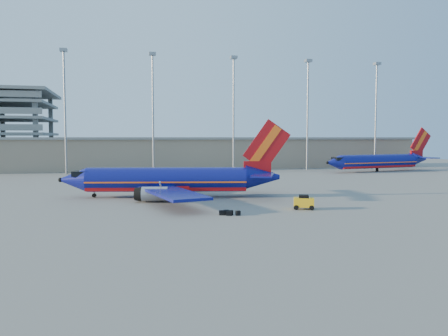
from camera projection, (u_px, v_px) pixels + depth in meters
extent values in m
plane|color=slate|center=(213.00, 197.00, 62.18)|extent=(220.00, 220.00, 0.00)
cube|color=gray|center=(205.00, 154.00, 120.49)|extent=(120.00, 15.00, 8.00)
cube|color=slate|center=(205.00, 138.00, 120.20)|extent=(122.00, 16.00, 0.60)
cylinder|color=gray|center=(65.00, 113.00, 100.05)|extent=(0.44, 0.44, 28.00)
cube|color=gray|center=(63.00, 50.00, 99.05)|extent=(1.60, 1.60, 0.70)
cylinder|color=gray|center=(153.00, 114.00, 104.68)|extent=(0.44, 0.44, 28.00)
cube|color=gray|center=(152.00, 54.00, 103.68)|extent=(1.60, 1.60, 0.70)
cylinder|color=gray|center=(234.00, 115.00, 109.31)|extent=(0.44, 0.44, 28.00)
cube|color=gray|center=(234.00, 57.00, 108.31)|extent=(1.60, 1.60, 0.70)
cylinder|color=gray|center=(308.00, 116.00, 113.94)|extent=(0.44, 0.44, 28.00)
cube|color=gray|center=(308.00, 61.00, 112.94)|extent=(1.60, 1.60, 0.70)
cylinder|color=gray|center=(376.00, 117.00, 118.57)|extent=(0.44, 0.44, 28.00)
cube|color=gray|center=(377.00, 64.00, 117.57)|extent=(1.60, 1.60, 0.70)
cylinder|color=navy|center=(167.00, 180.00, 61.58)|extent=(22.53, 7.81, 3.44)
cube|color=#A50D11|center=(167.00, 186.00, 61.64)|extent=(22.40, 7.17, 1.21)
cube|color=#FF6015|center=(167.00, 181.00, 61.59)|extent=(22.54, 7.84, 0.20)
cone|color=navy|center=(73.00, 180.00, 61.14)|extent=(4.51, 4.14, 3.44)
cube|color=black|center=(82.00, 174.00, 61.11)|extent=(2.67, 2.81, 0.74)
cone|color=navy|center=(262.00, 177.00, 62.01)|extent=(5.42, 4.33, 3.44)
cube|color=#A50D11|center=(257.00, 168.00, 61.90)|extent=(3.92, 1.28, 2.04)
cube|color=#A50D11|center=(267.00, 145.00, 61.72)|extent=(6.74, 1.65, 7.41)
cube|color=#FF6015|center=(265.00, 145.00, 61.71)|extent=(4.52, 1.29, 5.81)
cube|color=navy|center=(257.00, 172.00, 65.11)|extent=(2.84, 5.97, 0.20)
cube|color=navy|center=(263.00, 175.00, 58.82)|extent=(4.92, 6.56, 0.20)
cube|color=navy|center=(181.00, 180.00, 69.83)|extent=(12.14, 14.42, 0.33)
cube|color=navy|center=(172.00, 193.00, 53.53)|extent=(7.65, 15.06, 0.33)
cube|color=#A50D11|center=(170.00, 188.00, 61.68)|extent=(6.18, 4.66, 0.93)
cylinder|color=gray|center=(163.00, 186.00, 66.46)|extent=(3.67, 2.58, 1.95)
cylinder|color=gray|center=(155.00, 194.00, 56.83)|extent=(3.67, 2.58, 1.95)
cylinder|color=gray|center=(94.00, 194.00, 61.37)|extent=(0.26, 0.26, 1.02)
cylinder|color=black|center=(94.00, 195.00, 61.39)|extent=(0.63, 0.35, 0.59)
cylinder|color=black|center=(178.00, 192.00, 64.18)|extent=(0.87, 0.66, 0.78)
cylinder|color=black|center=(176.00, 197.00, 59.36)|extent=(0.87, 0.66, 0.78)
cylinder|color=navy|center=(377.00, 161.00, 108.27)|extent=(22.64, 7.01, 3.45)
cube|color=#A50D11|center=(377.00, 165.00, 108.33)|extent=(22.54, 6.36, 1.21)
cube|color=#FF6015|center=(377.00, 162.00, 108.29)|extent=(22.65, 7.05, 0.21)
cone|color=navy|center=(334.00, 163.00, 103.21)|extent=(4.42, 4.04, 3.45)
cube|color=black|center=(338.00, 159.00, 103.62)|extent=(2.60, 2.75, 0.75)
cone|color=navy|center=(418.00, 159.00, 113.49)|extent=(5.34, 4.19, 3.45)
cube|color=#A50D11|center=(416.00, 154.00, 113.11)|extent=(3.95, 1.14, 2.05)
cube|color=#A50D11|center=(421.00, 142.00, 113.39)|extent=(6.80, 1.40, 7.44)
cube|color=#FF6015|center=(420.00, 142.00, 113.32)|extent=(4.56, 1.12, 5.84)
cube|color=navy|center=(408.00, 157.00, 116.23)|extent=(4.77, 6.58, 0.21)
cube|color=navy|center=(427.00, 158.00, 110.39)|extent=(3.08, 6.10, 0.21)
cylinder|color=black|center=(377.00, 170.00, 108.42)|extent=(0.75, 0.75, 0.84)
cube|color=gold|center=(304.00, 202.00, 51.24)|extent=(2.64, 2.07, 1.10)
cube|color=black|center=(304.00, 197.00, 51.20)|extent=(1.47, 1.53, 0.39)
cylinder|color=black|center=(296.00, 206.00, 52.00)|extent=(0.61, 0.39, 0.57)
cylinder|color=black|center=(296.00, 208.00, 50.80)|extent=(0.61, 0.39, 0.57)
cylinder|color=black|center=(311.00, 206.00, 51.76)|extent=(0.61, 0.39, 0.57)
cylinder|color=black|center=(312.00, 208.00, 50.56)|extent=(0.61, 0.39, 0.57)
cube|color=black|center=(222.00, 213.00, 47.36)|extent=(0.67, 0.42, 0.53)
cube|color=black|center=(230.00, 213.00, 47.39)|extent=(0.59, 0.43, 0.52)
cube|color=black|center=(226.00, 212.00, 47.76)|extent=(0.63, 0.45, 0.51)
cube|color=black|center=(229.00, 213.00, 47.16)|extent=(0.66, 0.52, 0.50)
cube|color=black|center=(238.00, 213.00, 47.22)|extent=(0.52, 0.48, 0.52)
cube|color=black|center=(226.00, 213.00, 47.44)|extent=(0.49, 0.38, 0.48)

